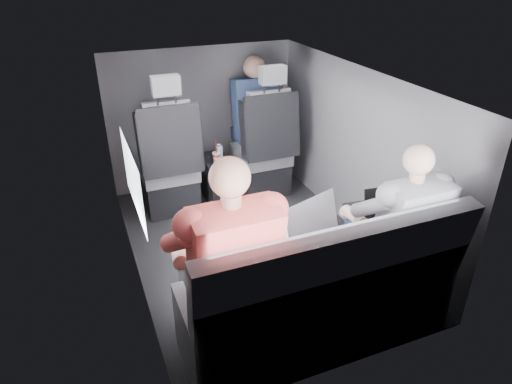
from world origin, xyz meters
name	(u,v)px	position (x,y,z in m)	size (l,w,h in m)	color
floor	(252,247)	(0.00, 0.00, 0.00)	(2.60, 2.60, 0.00)	black
ceiling	(252,79)	(0.00, 0.00, 1.35)	(2.60, 2.60, 0.00)	#B2B2AD
panel_left	(127,192)	(-0.90, 0.00, 0.68)	(0.02, 2.60, 1.35)	#56565B
panel_right	(356,153)	(0.90, 0.00, 0.68)	(0.02, 2.60, 1.35)	#56565B
panel_front	(202,118)	(0.00, 1.30, 0.68)	(1.80, 0.02, 1.35)	#56565B
panel_back	(348,273)	(0.00, -1.30, 0.68)	(1.80, 0.02, 1.35)	#56565B
side_window	(133,180)	(-0.88, -0.30, 0.90)	(0.02, 0.75, 0.42)	white
seatbelt	(271,119)	(0.45, 0.67, 0.80)	(0.05, 0.01, 0.65)	black
front_seat_left	(169,170)	(-0.45, 0.84, 0.40)	(0.52, 0.58, 1.26)	black
front_seat_right	(264,155)	(0.45, 0.84, 0.40)	(0.52, 0.58, 1.26)	black
center_console	(218,180)	(0.00, 0.88, 0.20)	(0.24, 0.48, 0.41)	black
rear_bench	(320,300)	(0.00, -1.06, 0.31)	(1.60, 0.57, 0.92)	slate
soda_cup	(217,157)	(-0.02, 0.81, 0.46)	(0.08, 0.08, 0.23)	white
water_bottle	(219,154)	(0.01, 0.84, 0.48)	(0.06, 0.06, 0.17)	#A5C0E0
laptop_white	(215,253)	(-0.55, -0.83, 0.63)	(0.32, 0.31, 0.23)	silver
laptop_silver	(303,225)	(0.03, -0.76, 0.64)	(0.46, 0.47, 0.28)	silver
laptop_black	(378,207)	(0.58, -0.74, 0.63)	(0.35, 0.33, 0.24)	black
passenger_rear_left	(226,263)	(-0.53, -0.97, 0.66)	(0.55, 0.66, 1.29)	#2D2D31
passenger_rear_right	(394,228)	(0.54, -0.97, 0.62)	(0.48, 0.60, 1.19)	#314C6D
passenger_front_right	(254,111)	(0.46, 1.10, 0.75)	(0.41, 0.41, 0.84)	#314C6D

